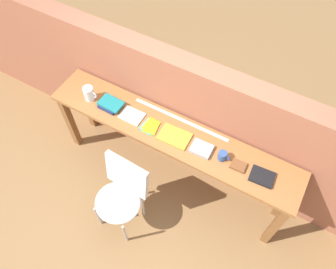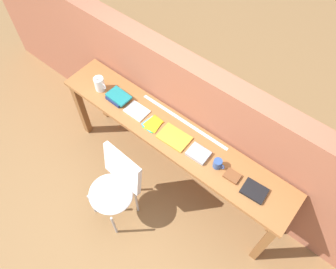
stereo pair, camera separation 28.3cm
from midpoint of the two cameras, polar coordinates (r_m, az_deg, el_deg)
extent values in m
plane|color=olive|center=(3.67, -4.21, -10.85)|extent=(40.00, 40.00, 0.00)
cube|color=#9E5B42|center=(3.30, 0.89, 3.09)|extent=(6.00, 0.20, 1.46)
cube|color=#996033|center=(3.02, -2.21, 0.07)|extent=(2.50, 0.44, 0.04)
cube|color=brown|center=(3.84, -18.71, 1.96)|extent=(0.07, 0.07, 0.84)
cube|color=brown|center=(3.21, 15.73, -15.23)|extent=(0.07, 0.07, 0.84)
cube|color=brown|center=(3.96, -15.81, 5.27)|extent=(0.07, 0.07, 0.84)
cube|color=brown|center=(3.35, 17.64, -10.53)|extent=(0.07, 0.07, 0.84)
ellipsoid|color=white|center=(3.20, -11.29, -11.70)|extent=(0.46, 0.44, 0.08)
cube|color=white|center=(3.04, -9.83, -7.24)|extent=(0.44, 0.12, 0.40)
cylinder|color=#B2B2B7|center=(3.46, -14.43, -13.79)|extent=(0.02, 0.02, 0.41)
cylinder|color=#B2B2B7|center=(3.35, -10.01, -16.82)|extent=(0.02, 0.02, 0.41)
cylinder|color=#B2B2B7|center=(3.52, -11.16, -9.85)|extent=(0.02, 0.02, 0.41)
cylinder|color=#B2B2B7|center=(3.41, -6.75, -12.65)|extent=(0.02, 0.02, 0.41)
cylinder|color=white|center=(3.31, -16.02, 6.73)|extent=(0.10, 0.10, 0.15)
cone|color=white|center=(3.24, -16.70, 7.36)|extent=(0.04, 0.03, 0.04)
torus|color=white|center=(3.28, -15.28, 6.49)|extent=(0.07, 0.01, 0.07)
cube|color=navy|center=(3.24, -12.68, 4.73)|extent=(0.19, 0.14, 0.03)
cube|color=#19757A|center=(3.22, -12.41, 5.18)|extent=(0.23, 0.16, 0.02)
cube|color=white|center=(3.14, -8.87, 3.10)|extent=(0.22, 0.16, 0.01)
cube|color=green|center=(3.05, -5.83, 1.03)|extent=(0.13, 0.15, 0.00)
cube|color=#3399D8|center=(3.05, -5.97, 1.24)|extent=(0.15, 0.16, 0.00)
cube|color=orange|center=(3.05, -5.64, 1.41)|extent=(0.14, 0.17, 0.00)
cube|color=yellow|center=(3.04, -5.59, 1.15)|extent=(0.14, 0.17, 0.00)
cube|color=gold|center=(2.97, -1.57, -0.52)|extent=(0.29, 0.20, 0.02)
cube|color=#9E9EA3|center=(2.89, 3.09, -2.69)|extent=(0.19, 0.15, 0.03)
cylinder|color=#2D4C8C|center=(2.84, 6.64, -3.91)|extent=(0.08, 0.08, 0.09)
torus|color=#2D4C8C|center=(2.83, 7.44, -4.28)|extent=(0.06, 0.01, 0.06)
cube|color=brown|center=(2.85, 9.38, -5.58)|extent=(0.13, 0.11, 0.02)
cube|color=black|center=(2.84, 13.33, -7.37)|extent=(0.21, 0.17, 0.03)
cube|color=silver|center=(3.08, -0.42, 2.49)|extent=(0.99, 0.03, 0.00)
camera|label=1|loc=(0.14, -92.74, -4.10)|focal=35.00mm
camera|label=2|loc=(0.14, 87.26, 4.10)|focal=35.00mm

